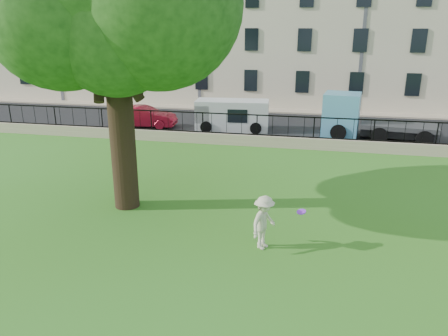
% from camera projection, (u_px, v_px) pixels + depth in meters
% --- Properties ---
extents(ground, '(120.00, 120.00, 0.00)m').
position_uv_depth(ground, '(200.00, 254.00, 12.59)').
color(ground, '#38731B').
rests_on(ground, ground).
extents(retaining_wall, '(50.00, 0.40, 0.60)m').
position_uv_depth(retaining_wall, '(257.00, 141.00, 23.64)').
color(retaining_wall, gray).
rests_on(retaining_wall, ground).
extents(iron_railing, '(50.00, 0.05, 1.13)m').
position_uv_depth(iron_railing, '(257.00, 125.00, 23.37)').
color(iron_railing, black).
rests_on(iron_railing, retaining_wall).
extents(street, '(60.00, 9.00, 0.01)m').
position_uv_depth(street, '(266.00, 127.00, 28.10)').
color(street, black).
rests_on(street, ground).
extents(sidewalk, '(60.00, 1.40, 0.12)m').
position_uv_depth(sidewalk, '(274.00, 111.00, 32.91)').
color(sidewalk, gray).
rests_on(sidewalk, ground).
extents(building_row, '(56.40, 10.40, 13.80)m').
position_uv_depth(building_row, '(284.00, 16.00, 36.01)').
color(building_row, beige).
rests_on(building_row, ground).
extents(man, '(1.01, 1.22, 1.64)m').
position_uv_depth(man, '(264.00, 223.00, 12.71)').
color(man, beige).
rests_on(man, ground).
extents(frisbee, '(0.32, 0.32, 0.12)m').
position_uv_depth(frisbee, '(301.00, 212.00, 12.69)').
color(frisbee, '#8E2AF2').
extents(red_sedan, '(4.16, 1.75, 1.34)m').
position_uv_depth(red_sedan, '(144.00, 117.00, 27.80)').
color(red_sedan, maroon).
rests_on(red_sedan, street).
extents(white_van, '(4.57, 2.11, 1.86)m').
position_uv_depth(white_van, '(232.00, 115.00, 26.99)').
color(white_van, silver).
rests_on(white_van, street).
extents(blue_truck, '(6.24, 2.93, 2.52)m').
position_uv_depth(blue_truck, '(377.00, 117.00, 24.82)').
color(blue_truck, '#539CC2').
rests_on(blue_truck, street).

